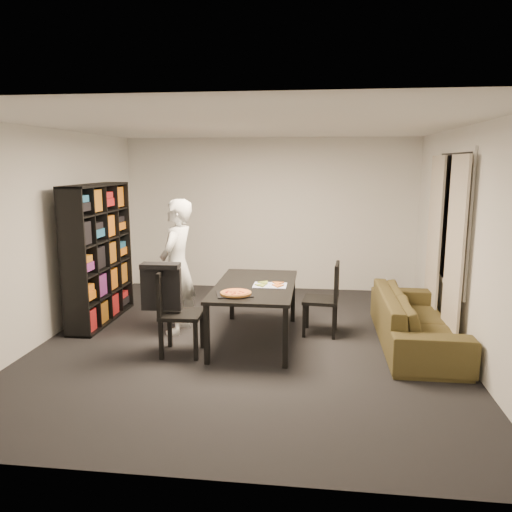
# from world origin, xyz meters

# --- Properties ---
(room) EXTENTS (5.01, 5.51, 2.61)m
(room) POSITION_xyz_m (0.00, 0.00, 1.30)
(room) COLOR black
(room) RESTS_ON ground
(window_pane) EXTENTS (0.02, 1.40, 1.60)m
(window_pane) POSITION_xyz_m (2.48, 0.60, 1.50)
(window_pane) COLOR black
(window_pane) RESTS_ON room
(window_frame) EXTENTS (0.03, 1.52, 1.72)m
(window_frame) POSITION_xyz_m (2.48, 0.60, 1.50)
(window_frame) COLOR white
(window_frame) RESTS_ON room
(curtain_left) EXTENTS (0.03, 0.70, 2.25)m
(curtain_left) POSITION_xyz_m (2.40, 0.08, 1.15)
(curtain_left) COLOR beige
(curtain_left) RESTS_ON room
(curtain_right) EXTENTS (0.03, 0.70, 2.25)m
(curtain_right) POSITION_xyz_m (2.40, 1.12, 1.15)
(curtain_right) COLOR beige
(curtain_right) RESTS_ON room
(bookshelf) EXTENTS (0.35, 1.50, 1.90)m
(bookshelf) POSITION_xyz_m (-2.16, 0.60, 0.95)
(bookshelf) COLOR black
(bookshelf) RESTS_ON room
(dining_table) EXTENTS (0.95, 1.72, 0.72)m
(dining_table) POSITION_xyz_m (0.08, 0.07, 0.65)
(dining_table) COLOR black
(dining_table) RESTS_ON room
(chair_left) EXTENTS (0.48, 0.48, 0.99)m
(chair_left) POSITION_xyz_m (-0.80, -0.48, 0.56)
(chair_left) COLOR black
(chair_left) RESTS_ON room
(chair_right) EXTENTS (0.47, 0.47, 0.94)m
(chair_right) POSITION_xyz_m (0.97, 0.41, 0.53)
(chair_right) COLOR black
(chair_right) RESTS_ON room
(draped_jacket) EXTENTS (0.46, 0.21, 0.55)m
(draped_jacket) POSITION_xyz_m (-0.93, -0.48, 0.81)
(draped_jacket) COLOR black
(draped_jacket) RESTS_ON chair_left
(person) EXTENTS (0.49, 0.68, 1.73)m
(person) POSITION_xyz_m (-0.96, 0.28, 0.87)
(person) COLOR white
(person) RESTS_ON room
(baking_tray) EXTENTS (0.47, 0.41, 0.01)m
(baking_tray) POSITION_xyz_m (-0.09, -0.43, 0.72)
(baking_tray) COLOR black
(baking_tray) RESTS_ON dining_table
(pepperoni_pizza) EXTENTS (0.35, 0.35, 0.03)m
(pepperoni_pizza) POSITION_xyz_m (-0.07, -0.46, 0.74)
(pepperoni_pizza) COLOR #A46A2F
(pepperoni_pizza) RESTS_ON dining_table
(kitchen_towel) EXTENTS (0.40, 0.30, 0.01)m
(kitchen_towel) POSITION_xyz_m (0.27, 0.03, 0.72)
(kitchen_towel) COLOR white
(kitchen_towel) RESTS_ON dining_table
(pizza_slices) EXTENTS (0.38, 0.32, 0.01)m
(pizza_slices) POSITION_xyz_m (0.27, 0.05, 0.73)
(pizza_slices) COLOR gold
(pizza_slices) RESTS_ON dining_table
(sofa) EXTENTS (0.85, 2.17, 0.63)m
(sofa) POSITION_xyz_m (2.03, 0.15, 0.32)
(sofa) COLOR #3E3A18
(sofa) RESTS_ON room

